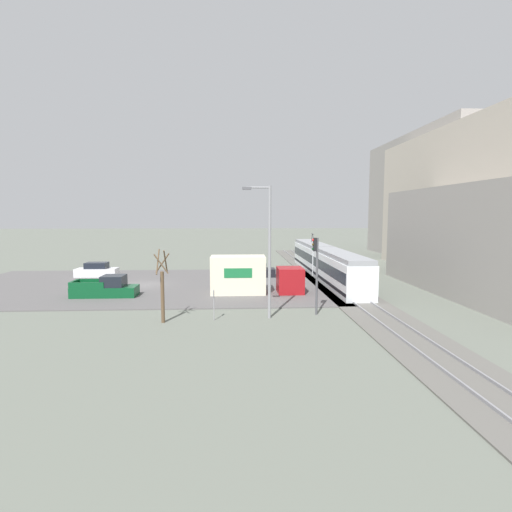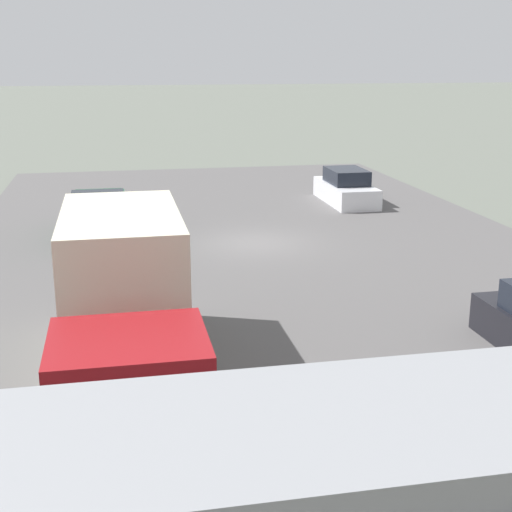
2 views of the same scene
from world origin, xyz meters
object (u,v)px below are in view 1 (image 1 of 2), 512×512
traffic_light_pole (316,265)px  street_lamp_near_crossing (267,244)px  pickup_truck (106,288)px  no_parking_sign (214,302)px  box_truck (251,276)px  sedan_car_1 (97,271)px  street_tree (162,290)px  light_rail_tram (324,262)px  sedan_car_0 (256,271)px

traffic_light_pole → street_lamp_near_crossing: street_lamp_near_crossing is taller
pickup_truck → no_parking_sign: bearing=50.0°
box_truck → no_parking_sign: (8.87, -2.85, -0.34)m
sedan_car_1 → pickup_truck: bearing=-157.8°
street_tree → no_parking_sign: street_tree is taller
box_truck → street_tree: (9.21, -6.20, 0.59)m
street_tree → box_truck: bearing=146.0°
light_rail_tram → sedan_car_0: (-0.26, -7.75, -0.99)m
traffic_light_pole → box_truck: bearing=-150.4°
light_rail_tram → sedan_car_1: light_rail_tram is taller
street_tree → street_lamp_near_crossing: (-0.77, 6.98, 2.96)m
street_tree → no_parking_sign: bearing=95.8°
pickup_truck → traffic_light_pole: bearing=67.7°
pickup_truck → street_tree: size_ratio=1.12×
sedan_car_0 → street_lamp_near_crossing: street_lamp_near_crossing is taller
street_tree → traffic_light_pole: bearing=98.4°
no_parking_sign → pickup_truck: bearing=-130.0°
light_rail_tram → traffic_light_pole: (16.91, -4.41, 1.83)m
traffic_light_pole → street_tree: (1.56, -10.54, -1.34)m
traffic_light_pole → street_tree: bearing=-81.6°
box_truck → pickup_truck: 12.62m
sedan_car_0 → street_tree: size_ratio=0.87×
street_lamp_near_crossing → no_parking_sign: bearing=-83.2°
box_truck → traffic_light_pole: size_ratio=1.50×
box_truck → traffic_light_pole: 9.01m
light_rail_tram → pickup_truck: (9.98, -21.32, -0.97)m
no_parking_sign → street_tree: bearing=-84.2°
light_rail_tram → street_lamp_near_crossing: size_ratio=3.05×
traffic_light_pole → light_rail_tram: bearing=165.4°
traffic_light_pole → no_parking_sign: (1.22, -7.19, -2.27)m
no_parking_sign → sedan_car_0: bearing=168.1°
sedan_car_1 → no_parking_sign: 24.22m
sedan_car_0 → sedan_car_1: size_ratio=0.93×
pickup_truck → sedan_car_1: bearing=-157.8°
street_lamp_near_crossing → street_tree: bearing=-83.7°
traffic_light_pole → street_tree: traffic_light_pole is taller
sedan_car_1 → traffic_light_pole: size_ratio=0.83×
pickup_truck → street_tree: 10.71m
box_truck → traffic_light_pole: traffic_light_pole is taller
sedan_car_0 → sedan_car_1: 18.25m
box_truck → traffic_light_pole: bearing=29.6°
sedan_car_0 → street_tree: street_tree is taller
sedan_car_1 → street_lamp_near_crossing: (19.07, 17.99, 4.44)m
light_rail_tram → street_lamp_near_crossing: 19.72m
street_tree → light_rail_tram: bearing=141.0°
light_rail_tram → box_truck: 12.74m
street_lamp_near_crossing → light_rail_tram: bearing=155.7°
traffic_light_pole → no_parking_sign: 7.64m
sedan_car_0 → sedan_car_1: sedan_car_1 is taller
no_parking_sign → light_rail_tram: bearing=147.4°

